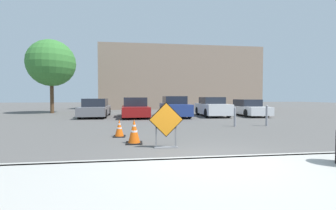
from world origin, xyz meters
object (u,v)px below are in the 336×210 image
Objects in this scene: road_closed_sign at (166,124)px; parked_car_third at (175,107)px; parked_car_fourth at (212,107)px; bollard_nearest at (235,116)px; parked_car_fifth at (247,108)px; parked_car_nearest at (95,108)px; traffic_cone_second at (119,128)px; parked_car_second at (135,108)px; bollard_second at (267,115)px; traffic_cone_nearest at (134,132)px.

parked_car_third is (1.92, 10.38, -0.00)m from road_closed_sign.
parked_car_fourth is 6.20m from bollard_nearest.
parked_car_nearest is at bearing -0.94° from parked_car_fifth.
parked_car_fifth is at bearing 41.70° from traffic_cone_second.
parked_car_second reaches higher than parked_car_nearest.
parked_car_nearest is 10.50m from bollard_nearest.
bollard_nearest is at bearing -180.00° from bollard_second.
parked_car_fifth is at bearing 47.66° from traffic_cone_nearest.
parked_car_fourth is at bearing 179.89° from parked_car_third.
parked_car_third is at bearing 176.33° from parked_car_second.
road_closed_sign is at bearing -39.37° from traffic_cone_nearest.
parked_car_third is 5.97m from parked_car_fifth.
parked_car_fourth is (5.97, 0.01, 0.03)m from parked_car_second.
parked_car_nearest is at bearing -13.47° from parked_car_second.
parked_car_third is (2.98, -0.03, 0.06)m from parked_car_second.
bollard_second is (7.32, 2.19, 0.26)m from traffic_cone_second.
parked_car_fifth is (7.89, 10.49, -0.12)m from road_closed_sign.
parked_car_nearest is at bearing -6.43° from parked_car_third.
parked_car_second is 2.99m from parked_car_third.
parked_car_third reaches higher than bollard_second.
traffic_cone_second is 0.67× the size of bollard_nearest.
bollard_nearest is at bearing 21.39° from traffic_cone_second.
parked_car_second reaches higher than parked_car_fifth.
parked_car_third is 2.98m from parked_car_fourth.
parked_car_second is at bearing -1.49° from parked_car_third.
parked_car_nearest is at bearing 106.89° from traffic_cone_nearest.
parked_car_third is at bearing 122.31° from bollard_second.
parked_car_nearest is (-4.04, 10.96, -0.09)m from road_closed_sign.
road_closed_sign is 2.07× the size of traffic_cone_second.
bollard_second is at bearing 144.03° from parked_car_nearest.
parked_car_second reaches higher than traffic_cone_nearest.
bollard_nearest is (-0.85, -6.14, -0.18)m from parked_car_fourth.
road_closed_sign is at bearing 78.62° from parked_car_third.
bollard_nearest is at bearing 46.55° from road_closed_sign.
parked_car_second is (-1.06, 10.41, -0.06)m from road_closed_sign.
parked_car_fourth is at bearing 2.65° from parked_car_fifth.
parked_car_fourth is at bearing 64.78° from road_closed_sign.
parked_car_third is at bearing 1.49° from parked_car_fourth.
parked_car_third reaches higher than traffic_cone_nearest.
parked_car_second is 5.97m from parked_car_fourth.
parked_car_nearest is (-2.51, 8.87, 0.32)m from traffic_cone_second.
traffic_cone_second is 0.14× the size of parked_car_fifth.
parked_car_third reaches higher than parked_car_fifth.
parked_car_fifth is 7.30m from bollard_nearest.
parked_car_third is (5.97, -0.58, 0.08)m from parked_car_nearest.
parked_car_nearest is at bearing 105.80° from traffic_cone_second.
parked_car_third is at bearing 73.31° from traffic_cone_nearest.
parked_car_fourth reaches higher than parked_car_nearest.
bollard_second is at bearing 27.44° from traffic_cone_nearest.
traffic_cone_nearest is at bearing 105.14° from parked_car_nearest.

